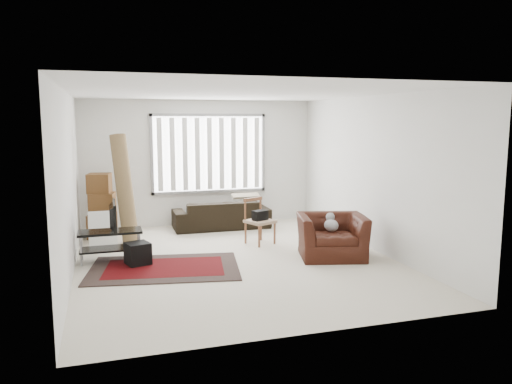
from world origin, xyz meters
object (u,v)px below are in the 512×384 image
(moving_boxes, at_px, (102,208))
(side_chair, at_px, (259,219))
(tv_stand, at_px, (110,239))
(sofa, at_px, (221,210))
(armchair, at_px, (332,233))

(moving_boxes, distance_m, side_chair, 3.11)
(tv_stand, xyz_separation_m, sofa, (2.29, 1.90, 0.03))
(moving_boxes, height_order, armchair, moving_boxes)
(tv_stand, xyz_separation_m, moving_boxes, (-0.13, 1.75, 0.22))
(armchair, bearing_deg, side_chair, 140.29)
(sofa, relative_size, armchair, 1.55)
(tv_stand, distance_m, sofa, 2.97)
(tv_stand, height_order, moving_boxes, moving_boxes)
(moving_boxes, relative_size, armchair, 0.96)
(sofa, xyz_separation_m, armchair, (1.25, -2.74, 0.02))
(side_chair, distance_m, armchair, 1.51)
(sofa, distance_m, side_chair, 1.56)
(armchair, bearing_deg, moving_boxes, 159.17)
(moving_boxes, bearing_deg, sofa, 3.48)
(tv_stand, xyz_separation_m, side_chair, (2.65, 0.38, 0.10))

